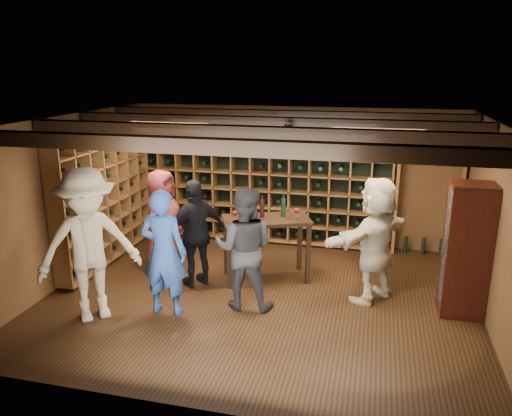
% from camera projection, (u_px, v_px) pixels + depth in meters
% --- Properties ---
extents(ground, '(6.00, 6.00, 0.00)m').
position_uv_depth(ground, '(259.00, 297.00, 7.16)').
color(ground, black).
rests_on(ground, ground).
extents(room_shell, '(6.00, 6.00, 6.00)m').
position_uv_depth(room_shell, '(261.00, 127.00, 6.54)').
color(room_shell, brown).
rests_on(room_shell, ground).
extents(wine_rack_back, '(4.65, 0.30, 2.20)m').
position_uv_depth(wine_rack_back, '(261.00, 181.00, 9.14)').
color(wine_rack_back, brown).
rests_on(wine_rack_back, ground).
extents(wine_rack_left, '(0.30, 2.65, 2.20)m').
position_uv_depth(wine_rack_left, '(105.00, 194.00, 8.26)').
color(wine_rack_left, brown).
rests_on(wine_rack_left, ground).
extents(crate_shelf, '(1.20, 0.32, 2.07)m').
position_uv_depth(crate_shelf, '(432.00, 167.00, 8.34)').
color(crate_shelf, brown).
rests_on(crate_shelf, ground).
extents(display_cabinet, '(0.55, 0.50, 1.75)m').
position_uv_depth(display_cabinet, '(466.00, 253.00, 6.49)').
color(display_cabinet, black).
rests_on(display_cabinet, ground).
extents(man_blue_shirt, '(0.62, 0.41, 1.71)m').
position_uv_depth(man_blue_shirt, '(164.00, 253.00, 6.49)').
color(man_blue_shirt, navy).
rests_on(man_blue_shirt, ground).
extents(man_grey_suit, '(0.86, 0.69, 1.69)m').
position_uv_depth(man_grey_suit, '(244.00, 248.00, 6.67)').
color(man_grey_suit, black).
rests_on(man_grey_suit, ground).
extents(guest_red_floral, '(0.62, 0.86, 1.65)m').
position_uv_depth(guest_red_floral, '(162.00, 220.00, 7.93)').
color(guest_red_floral, maroon).
rests_on(guest_red_floral, ground).
extents(guest_woman_black, '(0.94, 0.97, 1.63)m').
position_uv_depth(guest_woman_black, '(197.00, 233.00, 7.35)').
color(guest_woman_black, black).
rests_on(guest_woman_black, ground).
extents(guest_khaki, '(1.46, 1.41, 2.00)m').
position_uv_depth(guest_khaki, '(89.00, 246.00, 6.32)').
color(guest_khaki, gray).
rests_on(guest_khaki, ground).
extents(guest_beige, '(1.40, 1.63, 1.77)m').
position_uv_depth(guest_beige, '(375.00, 240.00, 6.88)').
color(guest_beige, tan).
rests_on(guest_beige, ground).
extents(tasting_table, '(1.45, 1.10, 1.26)m').
position_uv_depth(tasting_table, '(266.00, 226.00, 7.55)').
color(tasting_table, black).
rests_on(tasting_table, ground).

